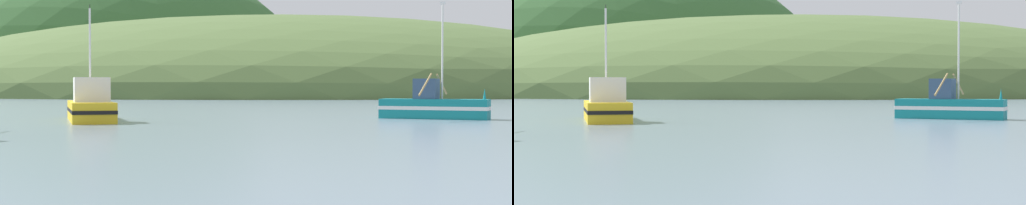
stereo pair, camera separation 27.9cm
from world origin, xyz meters
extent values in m
ellipsoid|color=#516B38|center=(24.89, 188.72, 0.00)|extent=(197.61, 158.09, 39.82)
ellipsoid|color=#386633|center=(-21.70, 209.74, 0.00)|extent=(116.56, 93.25, 80.03)
cube|color=gold|center=(-4.22, 45.99, 0.60)|extent=(4.25, 9.22, 1.20)
cube|color=black|center=(-4.22, 45.99, 0.66)|extent=(4.29, 9.31, 0.22)
cone|color=gold|center=(-5.06, 49.99, 1.55)|extent=(0.24, 0.24, 0.70)
cube|color=silver|center=(-3.93, 44.62, 1.94)|extent=(2.46, 2.57, 1.48)
cylinder|color=silver|center=(-4.22, 45.98, 4.09)|extent=(0.12, 0.12, 5.78)
cube|color=black|center=(-4.22, 45.98, 7.10)|extent=(0.10, 0.36, 0.20)
cube|color=#147F84|center=(17.97, 46.79, 0.65)|extent=(7.00, 5.20, 1.30)
cube|color=white|center=(17.97, 46.79, 0.72)|extent=(7.07, 5.25, 0.23)
cone|color=#147F84|center=(20.74, 45.19, 1.65)|extent=(0.27, 0.27, 0.70)
cube|color=#334C6B|center=(17.54, 47.04, 1.97)|extent=(2.10, 2.19, 1.34)
cylinder|color=silver|center=(18.43, 46.53, 4.39)|extent=(0.12, 0.12, 6.17)
cube|color=white|center=(18.43, 46.53, 7.60)|extent=(0.33, 0.21, 0.20)
cylinder|color=#997F4C|center=(19.39, 49.24, 2.27)|extent=(1.96, 3.27, 1.45)
cylinder|color=#997F4C|center=(16.56, 44.34, 2.27)|extent=(1.96, 3.27, 1.45)
camera|label=1|loc=(2.26, 2.01, 2.15)|focal=48.99mm
camera|label=2|loc=(2.54, 1.99, 2.15)|focal=48.99mm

